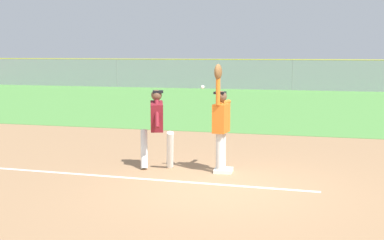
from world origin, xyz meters
TOP-DOWN VIEW (x-y plane):
  - ground_plane at (0.00, 0.00)m, footprint 76.79×76.79m
  - outfield_grass at (0.00, 15.30)m, footprint 49.57×18.13m
  - chalk_foul_line at (-4.18, 0.31)m, footprint 12.00×0.38m
  - first_base at (-0.18, 1.21)m, footprint 0.40×0.40m
  - fielder at (-0.24, 1.20)m, footprint 0.31×0.90m
  - runner at (-1.64, 1.17)m, footprint 0.87×0.82m
  - baseball at (-0.60, 1.07)m, footprint 0.07×0.07m
  - outfield_fence at (0.00, 24.36)m, footprint 49.65×0.08m
  - parked_car_blue at (-5.48, 28.65)m, footprint 4.58×2.48m
  - parked_car_red at (-1.06, 28.44)m, footprint 4.58×2.50m
  - parked_car_white at (3.93, 28.03)m, footprint 4.45×2.22m

SIDE VIEW (x-z plane):
  - ground_plane at x=0.00m, z-range 0.00..0.00m
  - chalk_foul_line at x=-4.18m, z-range 0.00..0.01m
  - outfield_grass at x=0.00m, z-range 0.00..0.01m
  - first_base at x=-0.18m, z-range 0.00..0.08m
  - parked_car_blue at x=-5.48m, z-range 0.05..1.30m
  - parked_car_red at x=-1.06m, z-range 0.05..1.30m
  - parked_car_white at x=3.93m, z-range 0.05..1.30m
  - runner at x=-1.64m, z-range 0.14..1.86m
  - outfield_fence at x=0.00m, z-range 0.00..2.04m
  - fielder at x=-0.24m, z-range -0.02..2.26m
  - baseball at x=-0.60m, z-range 1.77..1.84m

